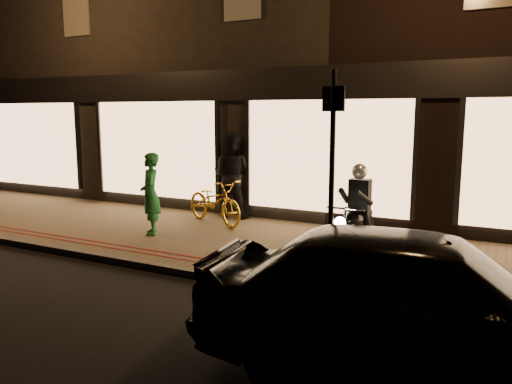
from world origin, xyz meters
TOP-DOWN VIEW (x-y plane):
  - ground at (0.00, 0.00)m, footprint 90.00×90.00m
  - sidewalk at (0.00, 2.00)m, footprint 50.00×4.00m
  - kerb_stone at (0.00, 0.05)m, footprint 50.00×0.14m
  - red_kerb_lines at (0.00, 0.55)m, footprint 50.00×0.26m
  - building_row at (-0.00, 8.99)m, footprint 48.00×10.11m
  - motorcycle at (1.31, 1.75)m, footprint 0.60×1.94m
  - sign_post at (1.23, 0.72)m, footprint 0.35×0.10m
  - bicycle_gold at (-2.21, 3.03)m, footprint 1.97×1.34m
  - person_green at (-2.80, 1.60)m, footprint 0.68×0.71m
  - person_dark at (-2.20, 3.80)m, footprint 0.98×0.77m
  - parked_car at (2.83, -1.37)m, footprint 4.52×2.22m

SIDE VIEW (x-z plane):
  - ground at x=0.00m, z-range 0.00..0.00m
  - sidewalk at x=0.00m, z-range 0.00..0.12m
  - kerb_stone at x=0.00m, z-range 0.00..0.12m
  - red_kerb_lines at x=0.00m, z-range 0.12..0.13m
  - bicycle_gold at x=-2.21m, z-range 0.12..1.10m
  - motorcycle at x=1.31m, z-range -0.06..1.53m
  - parked_car at x=2.83m, z-range 0.00..1.48m
  - person_green at x=-2.80m, z-range 0.12..1.75m
  - person_dark at x=-2.20m, z-range 0.12..2.07m
  - sign_post at x=1.23m, z-range 0.30..3.30m
  - building_row at x=0.00m, z-range 0.00..8.50m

